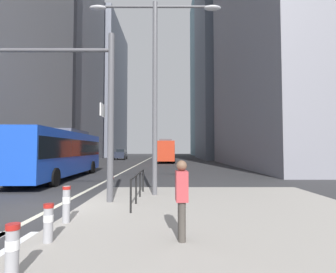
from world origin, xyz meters
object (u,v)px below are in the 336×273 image
(city_bus_red_receding, at_px, (167,150))
(pedestrian_waiting, at_px, (182,196))
(car_receding_far, at_px, (166,153))
(traffic_signal_gantry, at_px, (49,89))
(car_oncoming_mid, at_px, (122,154))
(bollard_back, at_px, (112,185))
(street_lamp_post, at_px, (156,70))
(car_receding_near, at_px, (166,154))
(bollard_left, at_px, (49,220))
(city_bus_blue_oncoming, at_px, (61,151))
(bollard_front, at_px, (13,248))
(bollard_right, at_px, (67,202))
(car_oncoming_far, at_px, (66,158))

(city_bus_red_receding, height_order, pedestrian_waiting, city_bus_red_receding)
(car_receding_far, distance_m, traffic_signal_gantry, 57.81)
(car_oncoming_mid, height_order, bollard_back, car_oncoming_mid)
(traffic_signal_gantry, bearing_deg, car_receding_far, 86.50)
(street_lamp_post, bearing_deg, pedestrian_waiting, -81.25)
(car_receding_near, distance_m, bollard_left, 45.33)
(car_receding_near, bearing_deg, city_bus_blue_oncoming, -101.59)
(city_bus_blue_oncoming, height_order, bollard_back, city_bus_blue_oncoming)
(street_lamp_post, distance_m, bollard_left, 7.41)
(city_bus_blue_oncoming, bearing_deg, bollard_left, -68.40)
(pedestrian_waiting, bearing_deg, bollard_front, -147.61)
(car_oncoming_mid, distance_m, bollard_right, 43.58)
(car_receding_far, xyz_separation_m, bollard_right, (-1.80, -60.21, -0.33))
(bollard_left, bearing_deg, city_bus_blue_oncoming, 111.60)
(city_bus_red_receding, relative_size, bollard_left, 14.26)
(traffic_signal_gantry, relative_size, bollard_back, 8.76)
(bollard_back, bearing_deg, bollard_front, -89.92)
(street_lamp_post, bearing_deg, car_oncoming_mid, 102.10)
(pedestrian_waiting, bearing_deg, car_oncoming_mid, 101.71)
(car_receding_near, bearing_deg, bollard_left, -92.26)
(bollard_back, bearing_deg, street_lamp_post, 12.72)
(car_receding_near, xyz_separation_m, car_oncoming_far, (-10.67, -21.85, 0.00))
(traffic_signal_gantry, relative_size, street_lamp_post, 0.83)
(city_bus_blue_oncoming, distance_m, city_bus_red_receding, 23.33)
(traffic_signal_gantry, relative_size, bollard_front, 8.57)
(car_oncoming_mid, height_order, car_receding_near, same)
(car_receding_near, relative_size, street_lamp_post, 0.53)
(car_receding_far, bearing_deg, pedestrian_waiting, -89.03)
(bollard_right, xyz_separation_m, pedestrian_waiting, (2.84, -1.28, 0.39))
(bollard_front, bearing_deg, car_receding_near, 88.01)
(bollard_back, distance_m, pedestrian_waiting, 5.56)
(bollard_front, height_order, bollard_left, bollard_front)
(bollard_left, xyz_separation_m, bollard_back, (0.15, 5.04, 0.00))
(city_bus_red_receding, relative_size, bollard_right, 11.91)
(car_oncoming_mid, bearing_deg, city_bus_blue_oncoming, -87.15)
(car_receding_far, relative_size, bollard_front, 5.49)
(car_receding_near, distance_m, car_oncoming_far, 24.32)
(bollard_front, height_order, pedestrian_waiting, pedestrian_waiting)
(bollard_front, xyz_separation_m, bollard_right, (-0.34, 2.87, 0.07))
(traffic_signal_gantry, bearing_deg, pedestrian_waiting, -40.31)
(city_bus_red_receding, height_order, street_lamp_post, street_lamp_post)
(street_lamp_post, bearing_deg, bollard_front, -103.71)
(car_receding_near, height_order, pedestrian_waiting, car_receding_near)
(traffic_signal_gantry, distance_m, street_lamp_post, 4.18)
(car_oncoming_mid, height_order, traffic_signal_gantry, traffic_signal_gantry)
(city_bus_blue_oncoming, relative_size, city_bus_red_receding, 1.11)
(car_oncoming_mid, height_order, bollard_front, car_oncoming_mid)
(city_bus_red_receding, xyz_separation_m, car_receding_near, (-0.28, 10.55, -0.85))
(car_oncoming_far, bearing_deg, car_receding_far, 74.60)
(car_oncoming_far, height_order, bollard_right, car_oncoming_far)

